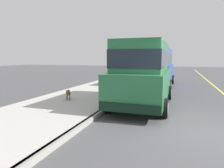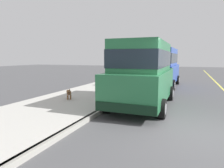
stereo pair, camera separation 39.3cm
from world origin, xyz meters
The scene contains 6 objects.
ground_plane centered at (0.00, 0.00, 0.00)m, with size 80.00×80.00×0.00m, color #4C4C4F.
curb centered at (-3.20, 0.00, 0.07)m, with size 0.16×64.00×0.14m, color gray.
sidewalk centered at (-5.00, 0.00, 0.07)m, with size 3.60×64.00×0.14m, color #B7B5AD.
car_green_van centered at (-2.07, 2.61, 1.39)m, with size 2.15×4.91×2.52m.
car_blue_van centered at (-2.16, 8.52, 1.39)m, with size 2.24×4.95×2.52m.
dog_brown centered at (-5.14, 1.99, 0.43)m, with size 0.44×0.68×0.49m.
Camera 1 is at (-0.71, -5.39, 1.93)m, focal length 32.26 mm.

